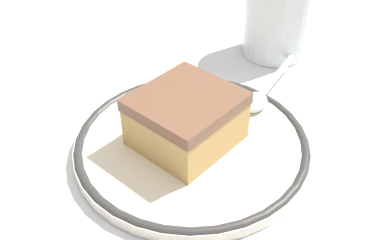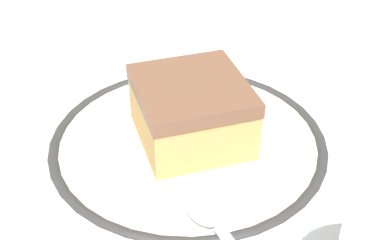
% 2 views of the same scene
% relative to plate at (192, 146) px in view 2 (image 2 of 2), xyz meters
% --- Properties ---
extents(ground_plane, '(2.40, 2.40, 0.00)m').
position_rel_plate_xyz_m(ground_plane, '(0.00, -0.03, -0.01)').
color(ground_plane, '#B7B2A8').
extents(placemat, '(0.55, 0.43, 0.00)m').
position_rel_plate_xyz_m(placemat, '(0.00, -0.03, -0.01)').
color(placemat, silver).
rests_on(placemat, ground_plane).
extents(plate, '(0.21, 0.21, 0.01)m').
position_rel_plate_xyz_m(plate, '(0.00, 0.00, 0.00)').
color(plate, silver).
rests_on(plate, placemat).
extents(cake_slice, '(0.11, 0.11, 0.05)m').
position_rel_plate_xyz_m(cake_slice, '(0.01, -0.00, 0.03)').
color(cake_slice, tan).
rests_on(cake_slice, plate).
extents(spoon, '(0.11, 0.07, 0.01)m').
position_rel_plate_xyz_m(spoon, '(-0.06, 0.07, 0.01)').
color(spoon, silver).
rests_on(spoon, plate).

